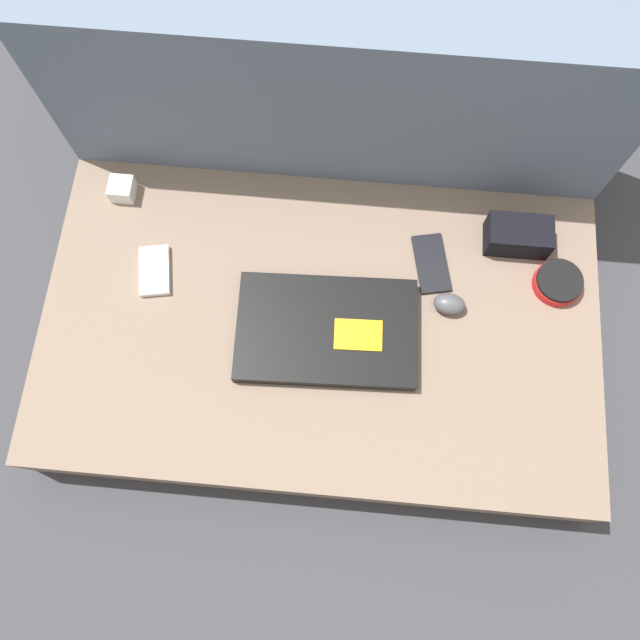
{
  "coord_description": "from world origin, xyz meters",
  "views": [
    {
      "loc": [
        0.03,
        -0.37,
        1.27
      ],
      "look_at": [
        0.0,
        0.0,
        0.15
      ],
      "focal_mm": 35.0,
      "sensor_mm": 36.0,
      "label": 1
    }
  ],
  "objects_px": {
    "computer_mouse": "(449,304)",
    "charger_brick": "(122,189)",
    "laptop": "(327,330)",
    "phone_silver": "(155,271)",
    "phone_black": "(431,263)",
    "speaker_puck": "(558,282)",
    "camera_pouch": "(518,236)"
  },
  "relations": [
    {
      "from": "speaker_puck",
      "to": "camera_pouch",
      "type": "height_order",
      "value": "camera_pouch"
    },
    {
      "from": "computer_mouse",
      "to": "phone_silver",
      "type": "height_order",
      "value": "computer_mouse"
    },
    {
      "from": "phone_black",
      "to": "charger_brick",
      "type": "relative_size",
      "value": 2.75
    },
    {
      "from": "speaker_puck",
      "to": "charger_brick",
      "type": "height_order",
      "value": "charger_brick"
    },
    {
      "from": "laptop",
      "to": "charger_brick",
      "type": "xyz_separation_m",
      "value": [
        -0.44,
        0.26,
        0.0
      ]
    },
    {
      "from": "speaker_puck",
      "to": "phone_black",
      "type": "xyz_separation_m",
      "value": [
        -0.25,
        0.02,
        -0.01
      ]
    },
    {
      "from": "laptop",
      "to": "phone_silver",
      "type": "xyz_separation_m",
      "value": [
        -0.35,
        0.09,
        -0.01
      ]
    },
    {
      "from": "speaker_puck",
      "to": "charger_brick",
      "type": "bearing_deg",
      "value": 171.96
    },
    {
      "from": "phone_silver",
      "to": "charger_brick",
      "type": "xyz_separation_m",
      "value": [
        -0.09,
        0.17,
        0.01
      ]
    },
    {
      "from": "laptop",
      "to": "computer_mouse",
      "type": "xyz_separation_m",
      "value": [
        0.23,
        0.07,
        0.0
      ]
    },
    {
      "from": "speaker_puck",
      "to": "phone_silver",
      "type": "xyz_separation_m",
      "value": [
        -0.79,
        -0.04,
        -0.01
      ]
    },
    {
      "from": "speaker_puck",
      "to": "phone_silver",
      "type": "bearing_deg",
      "value": -176.87
    },
    {
      "from": "camera_pouch",
      "to": "computer_mouse",
      "type": "bearing_deg",
      "value": -130.6
    },
    {
      "from": "laptop",
      "to": "speaker_puck",
      "type": "bearing_deg",
      "value": 15.14
    },
    {
      "from": "computer_mouse",
      "to": "charger_brick",
      "type": "relative_size",
      "value": 1.34
    },
    {
      "from": "camera_pouch",
      "to": "phone_black",
      "type": "bearing_deg",
      "value": -159.01
    },
    {
      "from": "computer_mouse",
      "to": "charger_brick",
      "type": "bearing_deg",
      "value": 169.74
    },
    {
      "from": "laptop",
      "to": "phone_silver",
      "type": "relative_size",
      "value": 3.12
    },
    {
      "from": "computer_mouse",
      "to": "camera_pouch",
      "type": "xyz_separation_m",
      "value": [
        0.13,
        0.15,
        0.01
      ]
    },
    {
      "from": "computer_mouse",
      "to": "phone_silver",
      "type": "bearing_deg",
      "value": -176.66
    },
    {
      "from": "computer_mouse",
      "to": "camera_pouch",
      "type": "distance_m",
      "value": 0.2
    },
    {
      "from": "phone_black",
      "to": "camera_pouch",
      "type": "xyz_separation_m",
      "value": [
        0.16,
        0.06,
        0.03
      ]
    },
    {
      "from": "phone_black",
      "to": "charger_brick",
      "type": "bearing_deg",
      "value": 158.99
    },
    {
      "from": "computer_mouse",
      "to": "phone_black",
      "type": "distance_m",
      "value": 0.1
    },
    {
      "from": "phone_silver",
      "to": "phone_black",
      "type": "bearing_deg",
      "value": -3.55
    },
    {
      "from": "phone_black",
      "to": "camera_pouch",
      "type": "distance_m",
      "value": 0.18
    },
    {
      "from": "laptop",
      "to": "charger_brick",
      "type": "bearing_deg",
      "value": 147.04
    },
    {
      "from": "laptop",
      "to": "computer_mouse",
      "type": "relative_size",
      "value": 5.37
    },
    {
      "from": "computer_mouse",
      "to": "charger_brick",
      "type": "distance_m",
      "value": 0.7
    },
    {
      "from": "camera_pouch",
      "to": "speaker_puck",
      "type": "bearing_deg",
      "value": -46.56
    },
    {
      "from": "camera_pouch",
      "to": "laptop",
      "type": "bearing_deg",
      "value": -148.06
    },
    {
      "from": "computer_mouse",
      "to": "speaker_puck",
      "type": "bearing_deg",
      "value": 22.61
    }
  ]
}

